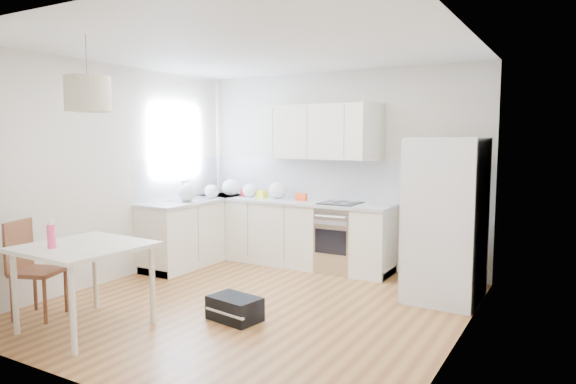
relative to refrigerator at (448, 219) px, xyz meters
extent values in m
plane|color=brown|center=(-1.73, -1.27, -0.90)|extent=(4.20, 4.20, 0.00)
plane|color=white|center=(-1.73, -1.27, 1.80)|extent=(4.20, 4.20, 0.00)
plane|color=beige|center=(-1.73, 0.83, 0.45)|extent=(4.20, 0.00, 4.20)
plane|color=beige|center=(-3.83, -1.27, 0.45)|extent=(0.00, 4.20, 4.20)
plane|color=beige|center=(0.37, -1.27, 0.45)|extent=(0.00, 4.20, 4.20)
cube|color=#BFE0F9|center=(-3.82, -0.12, 0.85)|extent=(0.02, 1.00, 1.00)
cube|color=white|center=(-2.33, 0.53, -0.46)|extent=(3.00, 0.60, 0.88)
cube|color=white|center=(-3.53, -0.07, -0.46)|extent=(0.60, 1.80, 0.88)
cube|color=#ABAEB0|center=(-2.33, 0.53, 0.00)|extent=(3.02, 0.64, 0.04)
cube|color=#ABAEB0|center=(-3.53, -0.07, 0.00)|extent=(0.64, 1.82, 0.04)
cube|color=silver|center=(-2.33, 0.83, 0.31)|extent=(3.00, 0.01, 0.58)
cube|color=silver|center=(-3.82, -0.07, 0.31)|extent=(0.01, 1.80, 0.58)
cube|color=white|center=(-1.88, 0.67, 0.98)|extent=(1.70, 0.32, 0.75)
cube|color=beige|center=(-2.72, -2.61, -0.12)|extent=(1.07, 1.07, 0.04)
cylinder|color=white|center=(-3.17, -3.02, -0.52)|extent=(0.05, 0.05, 0.76)
cylinder|color=white|center=(-2.31, -3.06, -0.52)|extent=(0.05, 0.05, 0.76)
cylinder|color=white|center=(-3.13, -2.16, -0.52)|extent=(0.05, 0.05, 0.76)
cylinder|color=white|center=(-2.27, -2.20, -0.52)|extent=(0.05, 0.05, 0.76)
cylinder|color=#F24376|center=(-2.85, -2.85, 0.03)|extent=(0.08, 0.08, 0.26)
cube|color=black|center=(-1.65, -1.72, -0.78)|extent=(0.55, 0.41, 0.23)
cylinder|color=beige|center=(-2.59, -2.60, 1.28)|extent=(0.51, 0.51, 0.31)
ellipsoid|color=white|center=(-3.33, 0.53, 0.15)|extent=(0.28, 0.24, 0.25)
ellipsoid|color=white|center=(-2.99, 0.53, 0.12)|extent=(0.22, 0.19, 0.20)
ellipsoid|color=white|center=(-2.56, 0.62, 0.14)|extent=(0.27, 0.23, 0.24)
ellipsoid|color=white|center=(-3.40, 0.15, 0.12)|extent=(0.22, 0.19, 0.20)
ellipsoid|color=white|center=(-3.49, -0.28, 0.14)|extent=(0.26, 0.22, 0.24)
cube|color=red|center=(-2.14, 0.56, 0.07)|extent=(0.16, 0.12, 0.10)
cube|color=yellow|center=(-2.79, 0.55, 0.07)|extent=(0.18, 0.14, 0.11)
cube|color=red|center=(-3.10, 0.61, 0.08)|extent=(0.19, 0.18, 0.11)
camera|label=1|loc=(1.25, -5.72, 0.89)|focal=32.00mm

